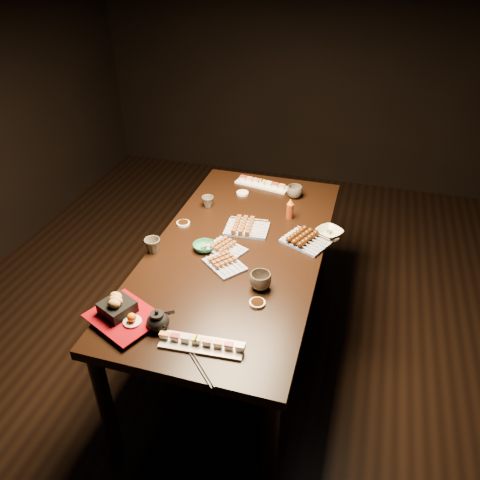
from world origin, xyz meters
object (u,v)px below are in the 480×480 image
at_px(sushi_platter_far, 262,183).
at_px(edamame_bowl_green, 204,247).
at_px(yakitori_plate_right, 225,262).
at_px(teacup_near_left, 153,245).
at_px(yakitori_plate_left, 247,225).
at_px(teacup_far_left, 208,202).
at_px(sushi_platter_near, 202,342).
at_px(condiment_bottle, 290,209).
at_px(edamame_bowl_cream, 329,232).
at_px(dining_table, 238,301).
at_px(yakitori_plate_center, 226,246).
at_px(teacup_mid_right, 260,281).
at_px(teacup_far_right, 295,192).
at_px(tempura_tray, 123,311).
at_px(teapot, 158,320).

bearing_deg(sushi_platter_far, edamame_bowl_green, 92.62).
relative_size(yakitori_plate_right, teacup_near_left, 2.44).
xyz_separation_m(yakitori_plate_left, teacup_far_left, (-0.30, 0.20, 0.00)).
bearing_deg(teacup_far_left, sushi_platter_near, -71.78).
relative_size(edamame_bowl_green, condiment_bottle, 0.92).
height_order(edamame_bowl_cream, teacup_far_left, teacup_far_left).
height_order(yakitori_plate_left, edamame_bowl_green, yakitori_plate_left).
bearing_deg(dining_table, teacup_near_left, -143.60).
height_order(yakitori_plate_center, yakitori_plate_right, yakitori_plate_right).
distance_m(sushi_platter_far, condiment_bottle, 0.44).
height_order(yakitori_plate_center, yakitori_plate_left, yakitori_plate_left).
height_order(edamame_bowl_cream, teacup_near_left, teacup_near_left).
height_order(dining_table, yakitori_plate_right, yakitori_plate_right).
xyz_separation_m(edamame_bowl_cream, teacup_far_left, (-0.76, 0.12, 0.02)).
height_order(yakitori_plate_right, teacup_far_left, teacup_far_left).
bearing_deg(teacup_far_left, teacup_mid_right, -53.17).
relative_size(teacup_near_left, teacup_far_right, 0.87).
relative_size(sushi_platter_far, yakitori_plate_center, 1.82).
height_order(dining_table, condiment_bottle, condiment_bottle).
xyz_separation_m(edamame_bowl_cream, tempura_tray, (-0.78, -0.94, 0.04)).
bearing_deg(yakitori_plate_center, teacup_far_left, 145.52).
bearing_deg(yakitori_plate_right, teacup_far_left, 156.04).
xyz_separation_m(yakitori_plate_left, edamame_bowl_cream, (0.46, 0.08, -0.01)).
bearing_deg(yakitori_plate_right, teapot, -66.59).
bearing_deg(teapot, sushi_platter_far, 117.61).
relative_size(teacup_mid_right, teapot, 0.90).
relative_size(edamame_bowl_cream, teacup_far_right, 1.41).
distance_m(yakitori_plate_center, teacup_far_left, 0.49).
height_order(sushi_platter_far, edamame_bowl_green, sushi_platter_far).
distance_m(teacup_far_left, teapot, 1.07).
distance_m(tempura_tray, teacup_near_left, 0.53).
height_order(teacup_near_left, condiment_bottle, condiment_bottle).
relative_size(yakitori_plate_center, edamame_bowl_green, 1.69).
distance_m(yakitori_plate_left, teacup_far_right, 0.50).
xyz_separation_m(yakitori_plate_center, teacup_mid_right, (0.25, -0.25, 0.02)).
distance_m(sushi_platter_near, yakitori_plate_left, 0.91).
relative_size(edamame_bowl_green, teapot, 1.01).
xyz_separation_m(yakitori_plate_left, tempura_tray, (-0.32, -0.86, 0.02)).
height_order(yakitori_plate_right, teapot, teapot).
bearing_deg(teacup_mid_right, teacup_far_right, 90.66).
bearing_deg(sushi_platter_near, teacup_near_left, 126.31).
bearing_deg(teacup_far_right, edamame_bowl_cream, -54.73).
height_order(yakitori_plate_right, yakitori_plate_left, yakitori_plate_left).
bearing_deg(teapot, tempura_tray, -148.92).
height_order(sushi_platter_far, teacup_mid_right, teacup_mid_right).
bearing_deg(sushi_platter_far, sushi_platter_near, 105.15).
height_order(yakitori_plate_center, teacup_near_left, teacup_near_left).
bearing_deg(condiment_bottle, dining_table, -118.37).
xyz_separation_m(sushi_platter_near, condiment_bottle, (0.15, 1.11, 0.04)).
distance_m(yakitori_plate_right, teacup_near_left, 0.41).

